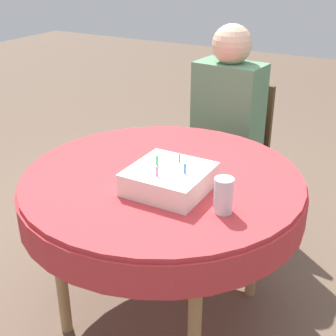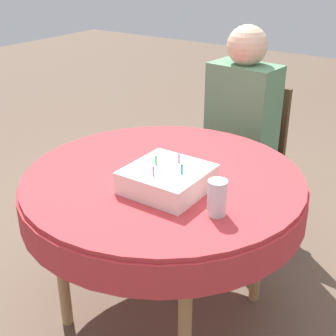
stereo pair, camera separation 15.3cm
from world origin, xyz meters
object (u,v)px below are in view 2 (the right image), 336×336
(person, at_px, (240,115))
(drinking_glass, at_px, (217,198))
(chair, at_px, (246,152))
(birthday_cake, at_px, (168,179))

(person, xyz_separation_m, drinking_glass, (0.40, -0.98, 0.06))
(chair, relative_size, person, 0.71)
(person, height_order, birthday_cake, person)
(person, xyz_separation_m, birthday_cake, (0.16, -0.92, 0.04))
(drinking_glass, bearing_deg, person, 112.17)
(person, relative_size, drinking_glass, 9.26)
(chair, distance_m, person, 0.26)
(person, bearing_deg, birthday_cake, -75.04)
(person, distance_m, drinking_glass, 1.06)
(person, distance_m, birthday_cake, 0.94)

